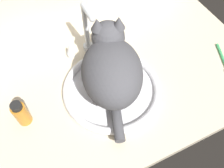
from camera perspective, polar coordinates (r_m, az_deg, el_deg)
countertop at (r=89.48cm, az=0.52°, el=2.79°), size 108.87×71.98×3.00cm
sink_basin at (r=82.19cm, az=0.00°, el=-1.12°), size 34.65×34.65×2.59cm
faucet at (r=89.06cm, az=-5.98°, el=11.81°), size 18.10×10.48×22.34cm
cat at (r=74.91cm, az=-0.18°, el=4.46°), size 26.98×36.16×21.09cm
amber_bottle at (r=78.50cm, az=-21.30°, el=-6.71°), size 4.46×4.46×10.31cm
toothbrush at (r=100.26cm, az=25.65°, el=5.21°), size 7.41×15.43×1.70cm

